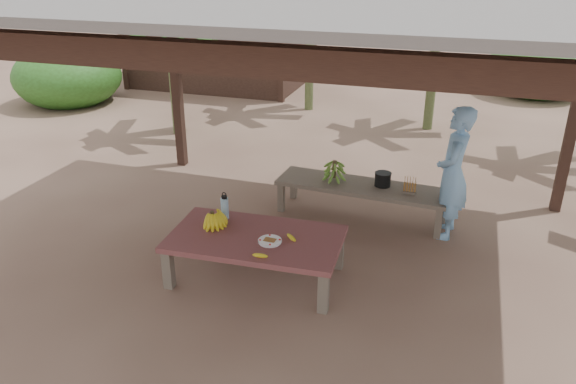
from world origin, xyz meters
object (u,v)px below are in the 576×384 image
(bench, at_px, (361,189))
(woman, at_px, (453,173))
(ripe_banana_bunch, at_px, (212,218))
(plate, at_px, (270,241))
(work_table, at_px, (256,242))
(cooking_pot, at_px, (383,180))
(water_flask, at_px, (225,207))

(bench, bearing_deg, woman, -4.71)
(ripe_banana_bunch, relative_size, plate, 1.27)
(work_table, height_order, bench, work_table)
(work_table, distance_m, cooking_pot, 2.13)
(bench, height_order, woman, woman)
(work_table, xyz_separation_m, ripe_banana_bunch, (-0.53, 0.09, 0.16))
(plate, distance_m, water_flask, 0.77)
(work_table, relative_size, woman, 1.13)
(bench, height_order, cooking_pot, cooking_pot)
(bench, distance_m, plate, 1.98)
(work_table, bearing_deg, bench, 63.65)
(ripe_banana_bunch, height_order, water_flask, water_flask)
(plate, distance_m, woman, 2.43)
(plate, height_order, cooking_pot, cooking_pot)
(work_table, bearing_deg, ripe_banana_bunch, 167.76)
(ripe_banana_bunch, height_order, woman, woman)
(ripe_banana_bunch, height_order, cooking_pot, ripe_banana_bunch)
(bench, relative_size, woman, 1.37)
(ripe_banana_bunch, distance_m, cooking_pot, 2.36)
(woman, bearing_deg, work_table, -45.89)
(woman, bearing_deg, cooking_pot, -101.48)
(bench, height_order, ripe_banana_bunch, ripe_banana_bunch)
(plate, bearing_deg, work_table, 156.00)
(bench, relative_size, water_flask, 7.06)
(bench, bearing_deg, plate, -103.72)
(plate, bearing_deg, woman, 45.38)
(ripe_banana_bunch, relative_size, cooking_pot, 1.53)
(bench, bearing_deg, cooking_pot, 16.53)
(work_table, xyz_separation_m, bench, (0.78, 1.80, -0.04))
(plate, bearing_deg, cooking_pot, 66.38)
(ripe_banana_bunch, bearing_deg, work_table, -9.41)
(bench, distance_m, cooking_pot, 0.30)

